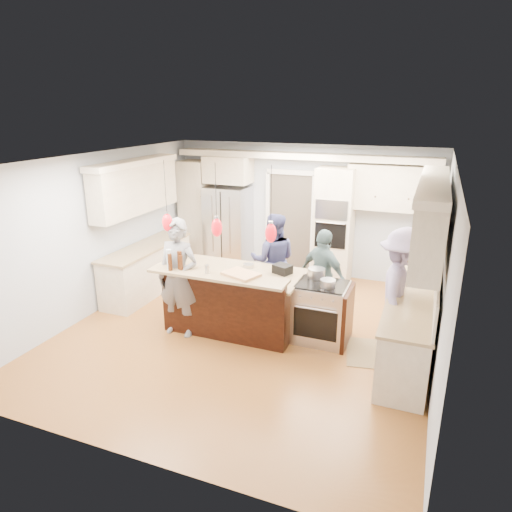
{
  "coord_description": "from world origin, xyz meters",
  "views": [
    {
      "loc": [
        2.51,
        -6.05,
        3.41
      ],
      "look_at": [
        0.0,
        0.35,
        1.15
      ],
      "focal_mm": 32.0,
      "sensor_mm": 36.0,
      "label": 1
    }
  ],
  "objects": [
    {
      "name": "oven_column",
      "position": [
        0.75,
        2.67,
        1.15
      ],
      "size": [
        0.72,
        0.69,
        2.3
      ],
      "color": "beige",
      "rests_on": "ground"
    },
    {
      "name": "left_cabinets",
      "position": [
        -2.44,
        0.8,
        1.06
      ],
      "size": [
        0.64,
        2.3,
        2.51
      ],
      "color": "beige",
      "rests_on": "ground"
    },
    {
      "name": "ground_plane",
      "position": [
        0.0,
        0.0,
        0.0
      ],
      "size": [
        6.0,
        6.0,
        0.0
      ],
      "primitive_type": "plane",
      "color": "#AB6F2F",
      "rests_on": "ground"
    },
    {
      "name": "water_bottle",
      "position": [
        -0.99,
        -0.62,
        1.27
      ],
      "size": [
        0.07,
        0.07,
        0.31
      ],
      "primitive_type": "cylinder",
      "rotation": [
        0.0,
        0.0,
        0.04
      ],
      "color": "silver",
      "rests_on": "kitchen_island"
    },
    {
      "name": "refrigerator",
      "position": [
        -1.55,
        2.64,
        0.9
      ],
      "size": [
        0.9,
        0.7,
        1.8
      ],
      "primitive_type": "cube",
      "color": "#B7B7BC",
      "rests_on": "ground"
    },
    {
      "name": "beer_bottle_b",
      "position": [
        -0.96,
        -0.65,
        1.25
      ],
      "size": [
        0.06,
        0.06,
        0.25
      ],
      "primitive_type": "cylinder",
      "rotation": [
        0.0,
        0.0,
        -0.02
      ],
      "color": "#45200C",
      "rests_on": "kitchen_island"
    },
    {
      "name": "back_upper_cabinets",
      "position": [
        -0.75,
        2.76,
        1.67
      ],
      "size": [
        5.3,
        0.61,
        2.54
      ],
      "color": "beige",
      "rests_on": "ground"
    },
    {
      "name": "person_range_side",
      "position": [
        2.25,
        0.19,
        0.93
      ],
      "size": [
        0.7,
        1.2,
        1.86
      ],
      "primitive_type": "imported",
      "rotation": [
        0.0,
        0.0,
        1.57
      ],
      "color": "#8A7EAA",
      "rests_on": "ground"
    },
    {
      "name": "person_bar_end",
      "position": [
        -0.96,
        -0.45,
        0.92
      ],
      "size": [
        0.68,
        0.45,
        1.85
      ],
      "primitive_type": "imported",
      "rotation": [
        0.0,
        0.0,
        -0.01
      ],
      "color": "slate",
      "rests_on": "ground"
    },
    {
      "name": "person_far_right",
      "position": [
        0.98,
        0.85,
        0.78
      ],
      "size": [
        0.98,
        0.77,
        1.55
      ],
      "primitive_type": "imported",
      "rotation": [
        0.0,
        0.0,
        2.64
      ],
      "color": "#4D696C",
      "rests_on": "ground"
    },
    {
      "name": "beer_bottle_c",
      "position": [
        -0.85,
        -0.55,
        1.26
      ],
      "size": [
        0.08,
        0.08,
        0.28
      ],
      "primitive_type": "cylinder",
      "rotation": [
        0.0,
        0.0,
        -0.19
      ],
      "color": "#45200C",
      "rests_on": "kitchen_island"
    },
    {
      "name": "pot_large",
      "position": [
        0.99,
        0.34,
        1.0
      ],
      "size": [
        0.26,
        0.26,
        0.15
      ],
      "primitive_type": "cylinder",
      "color": "#B7B7BC",
      "rests_on": "island_range"
    },
    {
      "name": "island_range",
      "position": [
        1.16,
        0.15,
        0.46
      ],
      "size": [
        0.82,
        0.71,
        0.92
      ],
      "color": "#B7B7BC",
      "rests_on": "ground"
    },
    {
      "name": "room_shell",
      "position": [
        0.0,
        0.0,
        1.82
      ],
      "size": [
        5.54,
        6.04,
        2.72
      ],
      "color": "#B2BCC6",
      "rests_on": "ground"
    },
    {
      "name": "pendant_lights",
      "position": [
        -0.25,
        -0.51,
        1.8
      ],
      "size": [
        1.75,
        0.15,
        1.03
      ],
      "color": "black",
      "rests_on": "ground"
    },
    {
      "name": "person_far_left",
      "position": [
        0.03,
        1.1,
        0.84
      ],
      "size": [
        0.96,
        0.84,
        1.68
      ],
      "primitive_type": "imported",
      "rotation": [
        0.0,
        0.0,
        3.43
      ],
      "color": "navy",
      "rests_on": "ground"
    },
    {
      "name": "beer_bottle_a",
      "position": [
        -0.82,
        -0.58,
        1.23
      ],
      "size": [
        0.07,
        0.07,
        0.22
      ],
      "primitive_type": "cylinder",
      "rotation": [
        0.0,
        0.0,
        -0.3
      ],
      "color": "#45200C",
      "rests_on": "kitchen_island"
    },
    {
      "name": "floor_rug",
      "position": [
        1.88,
        -0.01,
        0.01
      ],
      "size": [
        0.74,
        0.95,
        0.01
      ],
      "primitive_type": "cube",
      "rotation": [
        0.0,
        0.0,
        0.19
      ],
      "color": "olive",
      "rests_on": "ground"
    },
    {
      "name": "pot_small",
      "position": [
        1.24,
        0.05,
        0.98
      ],
      "size": [
        0.22,
        0.22,
        0.11
      ],
      "primitive_type": "cylinder",
      "color": "#B7B7BC",
      "rests_on": "island_range"
    },
    {
      "name": "drink_can",
      "position": [
        -0.4,
        -0.57,
        1.18
      ],
      "size": [
        0.08,
        0.08,
        0.13
      ],
      "primitive_type": "cylinder",
      "rotation": [
        0.0,
        0.0,
        -0.18
      ],
      "color": "#B7B7BC",
      "rests_on": "kitchen_island"
    },
    {
      "name": "kitchen_island",
      "position": [
        -0.25,
        0.07,
        0.48
      ],
      "size": [
        2.1,
        1.46,
        1.12
      ],
      "color": "black",
      "rests_on": "ground"
    },
    {
      "name": "cutting_board",
      "position": [
        0.09,
        -0.47,
        1.14
      ],
      "size": [
        0.58,
        0.49,
        0.04
      ],
      "primitive_type": "cube",
      "rotation": [
        0.0,
        0.0,
        -0.35
      ],
      "color": "tan",
      "rests_on": "kitchen_island"
    },
    {
      "name": "right_counter_run",
      "position": [
        2.44,
        0.3,
        1.06
      ],
      "size": [
        0.64,
        3.1,
        2.51
      ],
      "color": "beige",
      "rests_on": "ground"
    }
  ]
}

